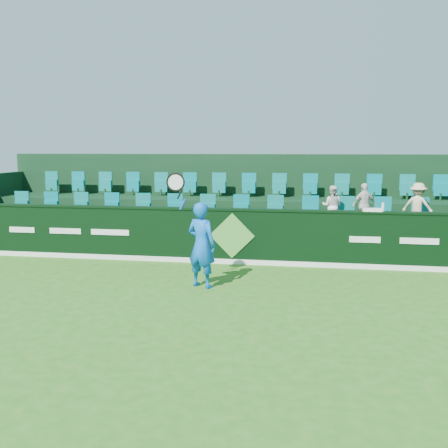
% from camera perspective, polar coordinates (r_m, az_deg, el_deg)
% --- Properties ---
extents(ground, '(60.00, 60.00, 0.00)m').
position_cam_1_polar(ground, '(8.47, -3.02, -10.58)').
color(ground, '#276A19').
rests_on(ground, ground).
extents(sponsor_hoarding, '(16.00, 0.25, 1.35)m').
position_cam_1_polar(sponsor_hoarding, '(12.12, 1.02, -1.38)').
color(sponsor_hoarding, black).
rests_on(sponsor_hoarding, ground).
extents(stand_tier_front, '(16.00, 2.00, 0.80)m').
position_cam_1_polar(stand_tier_front, '(13.24, 1.70, -1.73)').
color(stand_tier_front, black).
rests_on(stand_tier_front, ground).
extents(stand_tier_back, '(16.00, 1.80, 1.30)m').
position_cam_1_polar(stand_tier_back, '(15.06, 2.67, 0.50)').
color(stand_tier_back, black).
rests_on(stand_tier_back, ground).
extents(stand_rear, '(16.00, 4.10, 2.60)m').
position_cam_1_polar(stand_rear, '(15.43, 2.88, 2.82)').
color(stand_rear, black).
rests_on(stand_rear, ground).
extents(seat_row_front, '(13.50, 0.50, 0.60)m').
position_cam_1_polar(seat_row_front, '(13.53, 1.94, 1.49)').
color(seat_row_front, '#0A706B').
rests_on(seat_row_front, stand_tier_front).
extents(seat_row_back, '(13.50, 0.50, 0.60)m').
position_cam_1_polar(seat_row_back, '(15.25, 2.82, 4.19)').
color(seat_row_back, '#0A706B').
rests_on(seat_row_back, stand_tier_back).
extents(tennis_player, '(1.12, 0.62, 2.38)m').
position_cam_1_polar(tennis_player, '(10.02, -2.62, -2.30)').
color(tennis_player, blue).
rests_on(tennis_player, ground).
extents(spectator_left, '(0.58, 0.49, 1.05)m').
position_cam_1_polar(spectator_left, '(13.03, 12.24, 2.02)').
color(spectator_left, white).
rests_on(spectator_left, stand_tier_front).
extents(spectator_middle, '(0.71, 0.51, 1.12)m').
position_cam_1_polar(spectator_middle, '(13.09, 15.73, 2.08)').
color(spectator_middle, silver).
rests_on(spectator_middle, stand_tier_front).
extents(spectator_right, '(0.84, 0.68, 1.14)m').
position_cam_1_polar(spectator_right, '(13.29, 21.25, 1.96)').
color(spectator_right, beige).
rests_on(spectator_right, stand_tier_front).
extents(towel, '(0.42, 0.27, 0.06)m').
position_cam_1_polar(towel, '(11.99, 16.56, 1.56)').
color(towel, white).
rests_on(towel, sponsor_hoarding).
extents(drinks_bottle, '(0.06, 0.06, 0.20)m').
position_cam_1_polar(drinks_bottle, '(12.01, 17.71, 1.87)').
color(drinks_bottle, silver).
rests_on(drinks_bottle, sponsor_hoarding).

